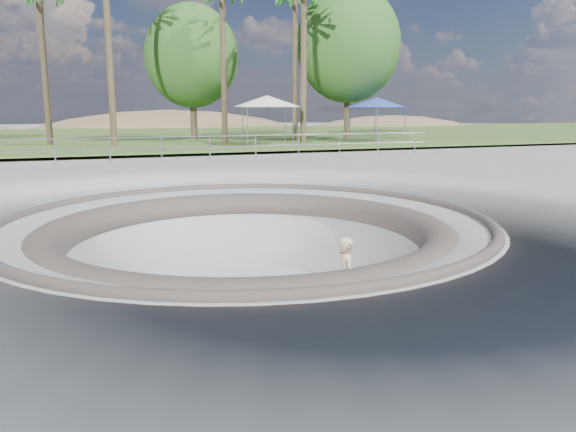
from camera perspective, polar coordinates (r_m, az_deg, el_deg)
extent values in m
plane|color=gray|center=(11.85, -4.27, -0.36)|extent=(180.00, 180.00, 0.00)
torus|color=gray|center=(12.39, -4.14, -9.47)|extent=(14.00, 14.00, 4.00)
cylinder|color=gray|center=(12.37, -4.14, -9.25)|extent=(6.60, 6.60, 0.10)
torus|color=#4F473F|center=(11.85, -4.27, -0.45)|extent=(10.24, 10.24, 0.24)
torus|color=#4F473F|center=(11.94, -4.24, -2.48)|extent=(8.91, 8.91, 0.81)
cube|color=#405823|center=(45.32, -16.73, 7.76)|extent=(180.00, 36.00, 0.12)
ellipsoid|color=brown|center=(72.75, -11.63, 2.59)|extent=(61.60, 44.00, 28.60)
ellipsoid|color=brown|center=(74.24, 10.46, 4.74)|extent=(42.00, 30.00, 19.50)
cylinder|color=gray|center=(23.41, -12.79, 7.82)|extent=(25.00, 0.05, 0.05)
cylinder|color=gray|center=(23.43, -12.74, 6.72)|extent=(25.00, 0.05, 0.05)
cube|color=olive|center=(11.36, 5.89, -10.52)|extent=(0.78, 0.44, 0.02)
cylinder|color=silver|center=(11.37, 5.88, -10.67)|extent=(0.08, 0.16, 0.03)
cylinder|color=silver|center=(11.37, 5.88, -10.67)|extent=(0.08, 0.16, 0.03)
cylinder|color=white|center=(11.37, 5.88, -10.70)|extent=(0.06, 0.04, 0.06)
cylinder|color=white|center=(11.37, 5.88, -10.70)|extent=(0.06, 0.04, 0.06)
cylinder|color=white|center=(11.37, 5.88, -10.70)|extent=(0.06, 0.04, 0.06)
cylinder|color=white|center=(11.37, 5.88, -10.70)|extent=(0.06, 0.04, 0.06)
imported|color=#D9B48C|center=(11.08, 5.97, -6.40)|extent=(0.50, 0.67, 1.69)
cylinder|color=gray|center=(31.40, -3.64, 9.00)|extent=(0.06, 0.06, 2.04)
cylinder|color=gray|center=(32.26, 0.82, 9.07)|extent=(0.06, 0.06, 2.04)
cylinder|color=gray|center=(33.88, -4.95, 9.12)|extent=(0.06, 0.06, 2.04)
cylinder|color=gray|center=(34.68, -0.77, 9.19)|extent=(0.06, 0.06, 2.04)
cube|color=white|center=(33.01, -2.15, 11.03)|extent=(3.24, 3.24, 0.08)
cone|color=white|center=(33.02, -2.15, 11.60)|extent=(5.41, 5.41, 0.65)
cylinder|color=gray|center=(35.09, 8.14, 9.08)|extent=(0.06, 0.06, 2.00)
cylinder|color=gray|center=(36.39, 11.71, 9.03)|extent=(0.06, 0.06, 2.00)
cylinder|color=gray|center=(37.35, 6.23, 9.22)|extent=(0.06, 0.06, 2.00)
cylinder|color=gray|center=(38.57, 9.66, 9.19)|extent=(0.06, 0.06, 2.00)
cube|color=#2D3EA3|center=(36.82, 8.99, 10.84)|extent=(3.43, 3.43, 0.08)
cone|color=#2D3EA3|center=(36.82, 9.00, 11.33)|extent=(5.16, 5.16, 0.64)
cylinder|color=brown|center=(35.05, -23.52, 13.87)|extent=(0.36, 0.36, 9.02)
cylinder|color=brown|center=(32.75, -17.78, 16.76)|extent=(0.36, 0.36, 11.57)
cylinder|color=brown|center=(35.37, -6.57, 15.02)|extent=(0.36, 0.36, 9.49)
cylinder|color=brown|center=(33.77, 1.59, 15.23)|extent=(0.36, 0.36, 9.42)
cylinder|color=brown|center=(36.99, 0.73, 15.04)|extent=(0.36, 0.36, 9.67)
cylinder|color=brown|center=(38.94, -9.61, 11.38)|extent=(0.44, 0.44, 5.19)
ellipsoid|color=#2F5A1E|center=(39.09, -9.76, 15.73)|extent=(6.19, 5.63, 6.76)
cylinder|color=brown|center=(39.11, 6.06, 12.01)|extent=(0.44, 0.44, 5.93)
ellipsoid|color=#2F5A1E|center=(39.33, 6.16, 16.95)|extent=(7.08, 6.44, 7.72)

